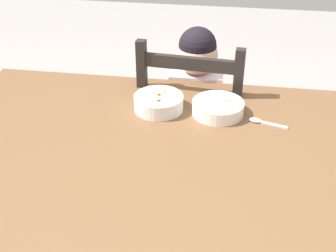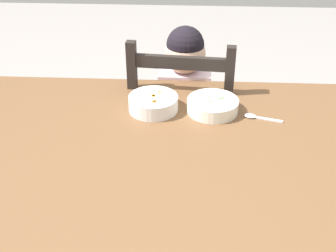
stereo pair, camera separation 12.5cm
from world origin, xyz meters
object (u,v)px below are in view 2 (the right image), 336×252
at_px(bowl_of_carrots, 153,103).
at_px(bowl_of_peas, 213,105).
at_px(spoon, 256,117).
at_px(child_figure, 184,101).
at_px(dining_table, 153,175).
at_px(dining_chair, 182,134).

bearing_deg(bowl_of_carrots, bowl_of_peas, 0.01).
bearing_deg(spoon, child_figure, 128.15).
distance_m(bowl_of_peas, spoon, 0.16).
height_order(bowl_of_peas, bowl_of_carrots, bowl_of_carrots).
height_order(dining_table, dining_chair, dining_chair).
height_order(child_figure, bowl_of_peas, child_figure).
distance_m(dining_table, dining_chair, 0.61).
relative_size(bowl_of_peas, bowl_of_carrots, 1.03).
height_order(dining_chair, bowl_of_peas, dining_chair).
height_order(dining_chair, bowl_of_carrots, dining_chair).
distance_m(dining_table, bowl_of_peas, 0.35).
bearing_deg(bowl_of_peas, dining_table, -125.57).
bearing_deg(dining_table, bowl_of_carrots, 94.11).
relative_size(dining_chair, child_figure, 0.99).
distance_m(bowl_of_carrots, spoon, 0.37).
xyz_separation_m(child_figure, spoon, (0.26, -0.33, 0.12)).
height_order(child_figure, bowl_of_carrots, child_figure).
relative_size(child_figure, bowl_of_peas, 5.10).
xyz_separation_m(dining_chair, bowl_of_peas, (0.11, -0.30, 0.32)).
distance_m(bowl_of_peas, bowl_of_carrots, 0.22).
xyz_separation_m(dining_table, spoon, (0.35, 0.23, 0.09)).
relative_size(child_figure, bowl_of_carrots, 5.27).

